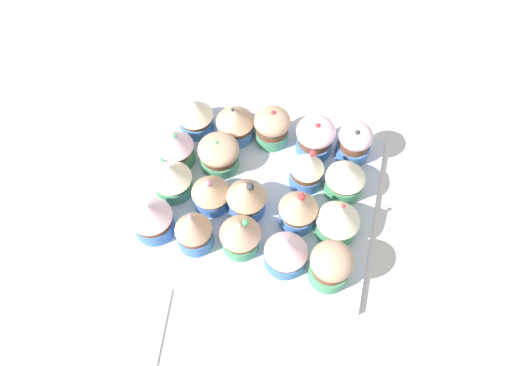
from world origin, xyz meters
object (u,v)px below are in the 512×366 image
Objects in this scene: cupcake_9 at (247,196)px; cupcake_2 at (172,178)px; cupcake_15 at (354,142)px; cupcake_17 at (338,219)px; cupcake_16 at (345,178)px; cupcake_6 at (211,192)px; cupcake_0 at (195,115)px; cupcake_18 at (331,265)px; cupcake_7 at (193,230)px; cupcake_5 at (219,154)px; cupcake_11 at (315,137)px; napkin at (116,333)px; cupcake_14 at (286,251)px; cupcake_13 at (298,209)px; cupcake_4 at (235,122)px; cupcake_8 at (275,127)px; cupcake_10 at (243,235)px; baking_tray at (256,194)px; cupcake_12 at (307,168)px; cupcake_1 at (175,146)px; cupcake_3 at (152,218)px.

cupcake_2 is at bearing -92.22° from cupcake_9.
cupcake_15 is 14.29cm from cupcake_17.
cupcake_17 is (7.35, 0.13, 0.45)cm from cupcake_16.
cupcake_9 reaches higher than cupcake_6.
cupcake_18 is at bearing 51.73° from cupcake_0.
cupcake_7 is at bearing -43.49° from cupcake_15.
cupcake_5 is at bearing -109.54° from cupcake_17.
cupcake_11 reaches higher than napkin.
cupcake_5 is 0.81× the size of cupcake_9.
cupcake_17 reaches higher than cupcake_11.
cupcake_9 is 13.91cm from cupcake_17.
cupcake_14 is at bearing 127.58° from napkin.
cupcake_2 is at bearing -97.87° from cupcake_6.
cupcake_17 is (0.14, 6.00, 0.02)cm from cupcake_13.
cupcake_6 is 0.95× the size of cupcake_11.
cupcake_4 is 0.96× the size of cupcake_8.
cupcake_14 is at bearing 63.17° from cupcake_6.
cupcake_5 is (-6.32, 5.70, -0.43)cm from cupcake_2.
cupcake_10 is 1.05× the size of cupcake_11.
cupcake_17 is (-6.90, 19.87, -0.35)cm from cupcake_7.
cupcake_6 is 15.64cm from cupcake_8.
cupcake_14 is (-0.24, 13.55, -0.72)cm from cupcake_7.
cupcake_17 is 35.22cm from napkin.
cupcake_0 is at bearing -136.73° from cupcake_9.
cupcake_16 is (5.88, 25.87, -0.36)cm from cupcake_0.
cupcake_12 is at bearing 118.59° from baking_tray.
cupcake_18 reaches higher than cupcake_0.
cupcake_14 is at bearing 47.13° from cupcake_9.
cupcake_1 is 0.55× the size of napkin.
cupcake_10 is at bearing -27.03° from cupcake_12.
cupcake_6 is 0.84× the size of cupcake_12.
cupcake_1 is at bearing -106.64° from cupcake_13.
napkin is at bearing 0.75° from cupcake_1.
cupcake_14 is (13.83, 13.89, 0.37)cm from cupcake_5.
baking_tray is 14.89cm from cupcake_1.
cupcake_7 is 29.21cm from cupcake_15.
cupcake_6 is (0.90, 6.52, -0.03)cm from cupcake_2.
cupcake_18 is at bearing 42.73° from cupcake_4.
cupcake_5 is 21.45cm from cupcake_17.
cupcake_15 is at bearing 92.31° from cupcake_0.
cupcake_2 is at bearing -107.56° from cupcake_18.
cupcake_5 is at bearing -70.79° from cupcake_15.
cupcake_0 is 1.00× the size of cupcake_15.
cupcake_17 is (14.29, -0.23, 0.27)cm from cupcake_15.
cupcake_11 is (-0.38, 19.96, -0.04)cm from cupcake_0.
cupcake_3 is 27.24cm from cupcake_17.
baking_tray is 13.16cm from cupcake_11.
cupcake_0 is at bearing -88.91° from cupcake_11.
cupcake_2 reaches higher than cupcake_4.
cupcake_4 is at bearing 178.41° from cupcake_7.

